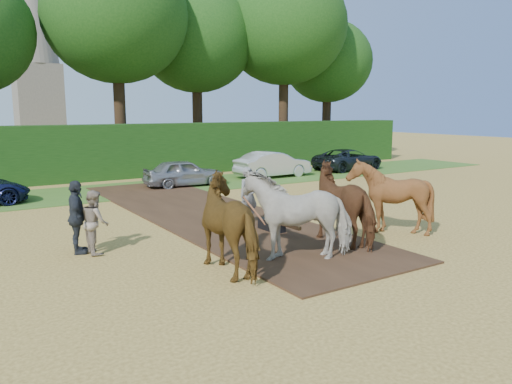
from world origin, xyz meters
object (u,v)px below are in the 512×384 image
spectator_near (95,222)px  church (33,22)px  spectator_far (77,217)px  plough_team (322,208)px  parked_cars (159,174)px

spectator_near → church: size_ratio=0.06×
spectator_far → plough_team: (5.78, -3.12, 0.16)m
spectator_far → church: size_ratio=0.07×
spectator_near → spectator_far: spectator_far is taller
spectator_far → plough_team: plough_team is taller
church → spectator_near: bearing=-98.2°
parked_cars → spectator_far: bearing=-122.7°
plough_team → spectator_near: bearing=151.6°
spectator_far → church: (7.74, 50.64, 12.75)m
parked_cars → church: (1.65, 41.16, 13.05)m
spectator_near → plough_team: (5.36, -2.90, 0.29)m
parked_cars → church: bearing=87.7°
spectator_near → church: (7.33, 50.86, 12.88)m
plough_team → church: bearing=87.9°
parked_cars → church: 43.21m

